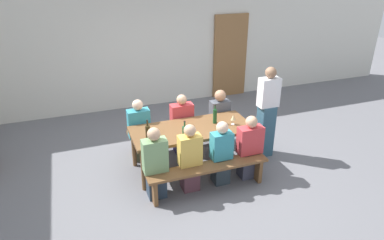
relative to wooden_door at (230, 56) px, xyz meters
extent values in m
plane|color=slate|center=(-2.12, -2.99, -1.05)|extent=(24.00, 24.00, 0.00)
cube|color=silver|center=(-2.12, 0.14, 0.55)|extent=(14.00, 0.20, 3.20)
cube|color=olive|center=(0.00, 0.00, 0.00)|extent=(0.90, 0.06, 2.10)
cube|color=brown|center=(-2.12, -2.99, -0.33)|extent=(2.03, 0.87, 0.05)
cylinder|color=brown|center=(-3.05, -3.37, -0.70)|extent=(0.07, 0.07, 0.70)
cylinder|color=brown|center=(-1.19, -3.37, -0.70)|extent=(0.07, 0.07, 0.70)
cylinder|color=brown|center=(-3.05, -2.62, -0.70)|extent=(0.07, 0.07, 0.70)
cylinder|color=brown|center=(-1.19, -2.62, -0.70)|extent=(0.07, 0.07, 0.70)
cube|color=brown|center=(-2.12, -3.73, -0.62)|extent=(1.93, 0.30, 0.04)
cube|color=brown|center=(-2.98, -3.73, -0.84)|extent=(0.06, 0.24, 0.41)
cube|color=brown|center=(-1.26, -3.73, -0.84)|extent=(0.06, 0.24, 0.41)
cube|color=brown|center=(-2.12, -2.26, -0.62)|extent=(1.93, 0.30, 0.04)
cube|color=brown|center=(-2.98, -2.26, -0.84)|extent=(0.06, 0.24, 0.41)
cube|color=brown|center=(-1.26, -2.26, -0.84)|extent=(0.06, 0.24, 0.41)
cylinder|color=#194723|center=(-1.68, -2.93, -0.18)|extent=(0.07, 0.07, 0.25)
cylinder|color=#194723|center=(-1.68, -2.93, -0.01)|extent=(0.02, 0.02, 0.07)
cylinder|color=black|center=(-1.68, -2.93, 0.03)|extent=(0.03, 0.03, 0.01)
cylinder|color=#332814|center=(-2.89, -3.10, -0.19)|extent=(0.07, 0.07, 0.22)
cylinder|color=#332814|center=(-2.89, -3.10, -0.04)|extent=(0.03, 0.03, 0.09)
cylinder|color=black|center=(-2.89, -3.10, 0.01)|extent=(0.03, 0.03, 0.01)
cylinder|color=#234C2D|center=(-2.36, -3.32, -0.19)|extent=(0.08, 0.08, 0.21)
cylinder|color=#234C2D|center=(-2.36, -3.32, -0.04)|extent=(0.03, 0.03, 0.09)
cylinder|color=black|center=(-2.36, -3.32, 0.01)|extent=(0.03, 0.03, 0.01)
cylinder|color=silver|center=(-1.42, -3.09, -0.30)|extent=(0.06, 0.06, 0.01)
cylinder|color=silver|center=(-1.42, -3.09, -0.26)|extent=(0.01, 0.01, 0.08)
cone|color=beige|center=(-1.42, -3.09, -0.17)|extent=(0.08, 0.08, 0.09)
cylinder|color=silver|center=(-2.81, -3.18, -0.30)|extent=(0.06, 0.06, 0.01)
cylinder|color=silver|center=(-2.81, -3.18, -0.26)|extent=(0.01, 0.01, 0.08)
cone|color=#D18C93|center=(-2.81, -3.18, -0.18)|extent=(0.08, 0.08, 0.08)
cube|color=#273645|center=(-2.91, -3.58, -0.83)|extent=(0.27, 0.24, 0.45)
cube|color=#729966|center=(-2.91, -3.58, -0.34)|extent=(0.36, 0.20, 0.51)
sphere|color=tan|center=(-2.91, -3.58, 0.01)|extent=(0.19, 0.19, 0.19)
cube|color=#56313B|center=(-2.37, -3.58, -0.83)|extent=(0.26, 0.24, 0.45)
cube|color=gold|center=(-2.37, -3.58, -0.36)|extent=(0.35, 0.20, 0.48)
sphere|color=tan|center=(-2.37, -3.58, -0.02)|extent=(0.18, 0.18, 0.18)
cube|color=#27323A|center=(-1.84, -3.58, -0.83)|extent=(0.25, 0.24, 0.45)
cube|color=teal|center=(-1.84, -3.58, -0.38)|extent=(0.33, 0.20, 0.44)
sphere|color=beige|center=(-1.84, -3.58, -0.06)|extent=(0.19, 0.19, 0.19)
cube|color=#393A4B|center=(-1.34, -3.58, -0.83)|extent=(0.30, 0.24, 0.45)
cube|color=#C6383D|center=(-1.34, -3.58, -0.37)|extent=(0.40, 0.20, 0.46)
sphere|color=tan|center=(-1.34, -3.58, -0.05)|extent=(0.19, 0.19, 0.19)
cube|color=#51583C|center=(-2.90, -2.41, -0.83)|extent=(0.29, 0.24, 0.45)
cube|color=teal|center=(-2.90, -2.41, -0.35)|extent=(0.38, 0.20, 0.51)
sphere|color=beige|center=(-2.90, -2.41, 0.00)|extent=(0.19, 0.19, 0.19)
cube|color=navy|center=(-2.11, -2.41, -0.83)|extent=(0.30, 0.24, 0.45)
cube|color=#C6383D|center=(-2.11, -2.41, -0.35)|extent=(0.41, 0.20, 0.50)
sphere|color=tan|center=(-2.11, -2.41, -0.01)|extent=(0.18, 0.18, 0.18)
cube|color=#3A4A54|center=(-1.35, -2.41, -0.83)|extent=(0.27, 0.24, 0.45)
cube|color=#4C515B|center=(-1.35, -2.41, -0.37)|extent=(0.37, 0.20, 0.46)
sphere|color=#A87A5B|center=(-1.35, -2.41, -0.03)|extent=(0.21, 0.21, 0.21)
cube|color=#2E5469|center=(-0.73, -3.04, -0.57)|extent=(0.26, 0.24, 0.97)
cube|color=silver|center=(-0.73, -3.04, 0.17)|extent=(0.35, 0.20, 0.51)
sphere|color=#846047|center=(-0.73, -3.04, 0.53)|extent=(0.19, 0.19, 0.19)
camera|label=1|loc=(-3.89, -7.86, 2.27)|focal=32.46mm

